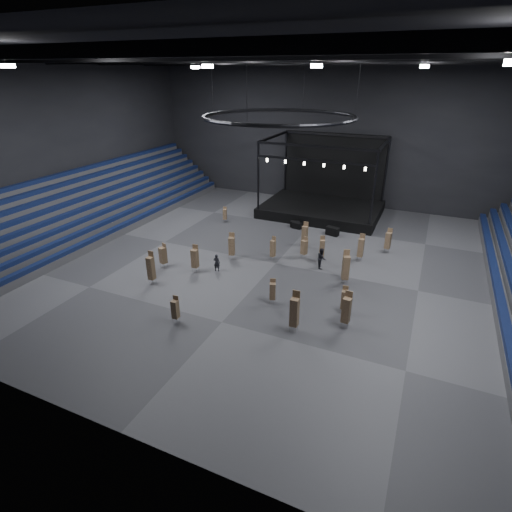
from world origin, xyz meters
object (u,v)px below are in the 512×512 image
at_px(chair_stack_11, 295,311).
at_px(chair_stack_12, 163,255).
at_px(chair_stack_10, 273,248).
at_px(chair_stack_15, 361,247).
at_px(chair_stack_7, 273,291).
at_px(chair_stack_8, 175,309).
at_px(flight_case_mid, 297,226).
at_px(chair_stack_4, 232,246).
at_px(chair_stack_2, 304,247).
at_px(chair_stack_5, 322,248).
at_px(flight_case_left, 295,224).
at_px(chair_stack_0, 344,299).
at_px(man_center, 217,263).
at_px(chair_stack_3, 225,214).
at_px(chair_stack_6, 388,240).
at_px(chair_stack_9, 151,268).
at_px(chair_stack_14, 347,309).
at_px(chair_stack_1, 195,258).
at_px(crew_member, 321,258).
at_px(chair_stack_13, 305,234).
at_px(flight_case_right, 332,231).
at_px(stage, 323,201).
at_px(chair_stack_16, 346,267).

xyz_separation_m(chair_stack_11, chair_stack_12, (-14.04, 4.46, -0.32)).
xyz_separation_m(chair_stack_10, chair_stack_15, (7.57, 3.18, 0.17)).
height_order(chair_stack_7, chair_stack_8, chair_stack_8).
distance_m(flight_case_mid, chair_stack_4, 10.65).
relative_size(chair_stack_2, chair_stack_7, 1.03).
relative_size(chair_stack_5, chair_stack_12, 1.05).
bearing_deg(chair_stack_8, flight_case_mid, 83.07).
height_order(flight_case_left, chair_stack_4, chair_stack_4).
height_order(chair_stack_0, man_center, chair_stack_0).
bearing_deg(chair_stack_7, flight_case_left, 84.55).
xyz_separation_m(chair_stack_7, chair_stack_12, (-11.33, 1.69, 0.16)).
bearing_deg(chair_stack_3, chair_stack_11, -68.09).
bearing_deg(chair_stack_2, chair_stack_12, -122.71).
distance_m(chair_stack_3, chair_stack_6, 18.73).
height_order(chair_stack_5, chair_stack_15, chair_stack_15).
bearing_deg(chair_stack_9, chair_stack_4, 58.81).
relative_size(chair_stack_3, chair_stack_9, 0.63).
xyz_separation_m(flight_case_mid, chair_stack_14, (9.28, -16.87, 1.08)).
xyz_separation_m(flight_case_mid, chair_stack_15, (8.14, -5.53, 1.01)).
relative_size(chair_stack_1, chair_stack_15, 0.96).
distance_m(chair_stack_5, man_center, 9.96).
bearing_deg(crew_member, man_center, 96.41).
distance_m(chair_stack_6, chair_stack_14, 14.37).
distance_m(chair_stack_2, chair_stack_14, 11.49).
relative_size(chair_stack_4, chair_stack_5, 1.08).
bearing_deg(chair_stack_13, chair_stack_10, -109.49).
bearing_deg(chair_stack_4, man_center, -109.92).
xyz_separation_m(chair_stack_12, chair_stack_13, (10.16, 9.95, 0.09)).
height_order(chair_stack_1, chair_stack_8, chair_stack_1).
bearing_deg(chair_stack_4, chair_stack_11, -61.63).
xyz_separation_m(chair_stack_10, chair_stack_14, (8.72, -8.15, 0.24)).
distance_m(flight_case_right, chair_stack_4, 12.25).
bearing_deg(man_center, flight_case_left, -110.22).
relative_size(stage, chair_stack_7, 6.83).
distance_m(chair_stack_11, chair_stack_13, 14.93).
bearing_deg(chair_stack_14, crew_member, 122.39).
xyz_separation_m(stage, chair_stack_14, (8.13, -23.70, -0.02)).
relative_size(chair_stack_6, chair_stack_13, 0.97).
bearing_deg(flight_case_mid, chair_stack_12, -118.81).
height_order(chair_stack_1, chair_stack_13, same).
distance_m(chair_stack_2, chair_stack_12, 13.13).
bearing_deg(chair_stack_13, crew_member, -52.82).
bearing_deg(crew_member, chair_stack_14, -175.63).
relative_size(stage, chair_stack_10, 5.98).
distance_m(chair_stack_9, chair_stack_16, 16.19).
xyz_separation_m(chair_stack_2, chair_stack_3, (-11.61, 5.76, -0.15)).
height_order(stage, chair_stack_8, stage).
relative_size(chair_stack_3, chair_stack_4, 0.71).
bearing_deg(chair_stack_10, chair_stack_16, -2.52).
bearing_deg(chair_stack_6, stage, 146.15).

